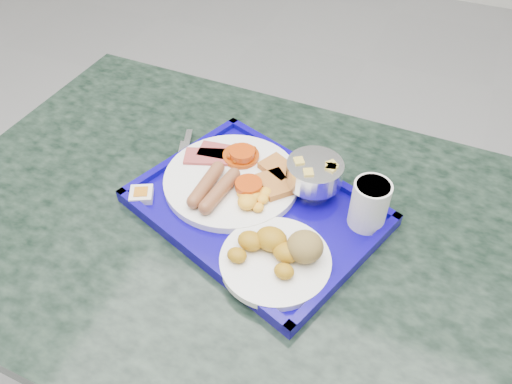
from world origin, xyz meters
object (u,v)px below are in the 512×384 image
table (244,281)px  main_plate (235,179)px  fruit_bowl (315,173)px  juice_cup (370,203)px  tray (256,209)px  bread_plate (279,254)px

table → main_plate: bearing=123.9°
table → fruit_bowl: 0.29m
table → juice_cup: (0.21, 0.07, 0.26)m
table → main_plate: main_plate is taller
main_plate → juice_cup: size_ratio=2.86×
table → juice_cup: 0.34m
tray → bread_plate: size_ratio=2.75×
main_plate → juice_cup: bearing=0.5°
juice_cup → bread_plate: bearing=-128.0°
table → juice_cup: size_ratio=13.19×
table → main_plate: (-0.05, 0.07, 0.22)m
table → bread_plate: (0.10, -0.07, 0.23)m
table → fruit_bowl: size_ratio=11.52×
bread_plate → fruit_bowl: size_ratio=1.77×
table → main_plate: 0.24m
bread_plate → tray: bearing=130.1°
table → main_plate: size_ratio=4.62×
main_plate → bread_plate: (0.15, -0.14, 0.01)m
main_plate → juice_cup: juice_cup is taller
table → tray: size_ratio=2.37×
fruit_bowl → juice_cup: juice_cup is taller
juice_cup → fruit_bowl: bearing=161.6°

